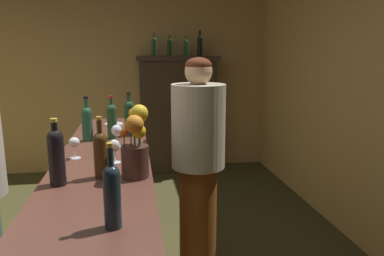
{
  "coord_description": "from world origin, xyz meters",
  "views": [
    {
      "loc": [
        0.81,
        -2.31,
        1.66
      ],
      "look_at": [
        1.24,
        0.36,
        1.11
      ],
      "focal_mm": 34.56,
      "sensor_mm": 36.0,
      "label": 1
    }
  ],
  "objects_px": {
    "display_cabinet": "(178,112)",
    "wine_bottle_pinot": "(101,152)",
    "wine_bottle_merlot": "(56,154)",
    "wine_glass_mid": "(114,147)",
    "flower_arrangement": "(136,144)",
    "display_bottle_midleft": "(170,46)",
    "wine_bottle_riesling": "(112,120)",
    "wine_bottle_rose": "(112,193)",
    "display_bottle_center": "(186,47)",
    "wine_bottle_syrah": "(87,122)",
    "wine_bottle_chardonnay": "(129,116)",
    "display_bottle_left": "(154,46)",
    "bartender": "(198,160)",
    "wine_glass_front": "(74,144)",
    "display_bottle_midright": "(200,45)",
    "cheese_plate": "(114,124)",
    "wine_glass_rear": "(117,131)",
    "bar_counter": "(108,234)"
  },
  "relations": [
    {
      "from": "display_cabinet",
      "to": "wine_bottle_pinot",
      "type": "xyz_separation_m",
      "value": [
        -0.78,
        -3.23,
        0.34
      ]
    },
    {
      "from": "display_cabinet",
      "to": "wine_bottle_merlot",
      "type": "bearing_deg",
      "value": -106.33
    },
    {
      "from": "wine_glass_mid",
      "to": "flower_arrangement",
      "type": "relative_size",
      "value": 0.37
    },
    {
      "from": "display_bottle_midleft",
      "to": "wine_bottle_merlot",
      "type": "bearing_deg",
      "value": -104.68
    },
    {
      "from": "wine_bottle_riesling",
      "to": "wine_bottle_rose",
      "type": "bearing_deg",
      "value": -87.12
    },
    {
      "from": "display_bottle_midleft",
      "to": "display_bottle_center",
      "type": "distance_m",
      "value": 0.22
    },
    {
      "from": "wine_bottle_syrah",
      "to": "display_cabinet",
      "type": "bearing_deg",
      "value": 68.97
    },
    {
      "from": "wine_bottle_chardonnay",
      "to": "display_bottle_left",
      "type": "height_order",
      "value": "display_bottle_left"
    },
    {
      "from": "display_bottle_left",
      "to": "bartender",
      "type": "height_order",
      "value": "display_bottle_left"
    },
    {
      "from": "wine_glass_front",
      "to": "display_bottle_left",
      "type": "height_order",
      "value": "display_bottle_left"
    },
    {
      "from": "display_cabinet",
      "to": "wine_bottle_chardonnay",
      "type": "height_order",
      "value": "display_cabinet"
    },
    {
      "from": "display_bottle_midleft",
      "to": "display_bottle_midright",
      "type": "bearing_deg",
      "value": 0.0
    },
    {
      "from": "wine_glass_mid",
      "to": "wine_bottle_rose",
      "type": "bearing_deg",
      "value": -87.97
    },
    {
      "from": "wine_bottle_chardonnay",
      "to": "display_bottle_left",
      "type": "xyz_separation_m",
      "value": [
        0.33,
        2.31,
        0.54
      ]
    },
    {
      "from": "wine_bottle_riesling",
      "to": "display_bottle_left",
      "type": "xyz_separation_m",
      "value": [
        0.45,
        2.39,
        0.55
      ]
    },
    {
      "from": "display_bottle_midleft",
      "to": "display_bottle_midright",
      "type": "height_order",
      "value": "display_bottle_midright"
    },
    {
      "from": "cheese_plate",
      "to": "wine_glass_rear",
      "type": "bearing_deg",
      "value": -85.77
    },
    {
      "from": "wine_bottle_chardonnay",
      "to": "display_bottle_center",
      "type": "height_order",
      "value": "display_bottle_center"
    },
    {
      "from": "wine_bottle_rose",
      "to": "display_bottle_left",
      "type": "xyz_separation_m",
      "value": [
        0.38,
        3.78,
        0.56
      ]
    },
    {
      "from": "display_bottle_midright",
      "to": "wine_bottle_riesling",
      "type": "bearing_deg",
      "value": -114.09
    },
    {
      "from": "wine_bottle_pinot",
      "to": "display_bottle_midright",
      "type": "height_order",
      "value": "display_bottle_midright"
    },
    {
      "from": "wine_glass_rear",
      "to": "bartender",
      "type": "distance_m",
      "value": 0.65
    },
    {
      "from": "display_cabinet",
      "to": "display_bottle_center",
      "type": "distance_m",
      "value": 0.9
    },
    {
      "from": "wine_bottle_rose",
      "to": "wine_bottle_riesling",
      "type": "xyz_separation_m",
      "value": [
        -0.07,
        1.39,
        0.01
      ]
    },
    {
      "from": "wine_bottle_syrah",
      "to": "wine_bottle_pinot",
      "type": "xyz_separation_m",
      "value": [
        0.16,
        -0.81,
        -0.01
      ]
    },
    {
      "from": "display_bottle_midleft",
      "to": "bartender",
      "type": "height_order",
      "value": "display_bottle_midleft"
    },
    {
      "from": "wine_bottle_riesling",
      "to": "display_cabinet",
      "type": "bearing_deg",
      "value": 72.29
    },
    {
      "from": "wine_glass_rear",
      "to": "display_bottle_midright",
      "type": "distance_m",
      "value": 2.89
    },
    {
      "from": "cheese_plate",
      "to": "display_bottle_midright",
      "type": "distance_m",
      "value": 2.27
    },
    {
      "from": "wine_bottle_riesling",
      "to": "wine_glass_mid",
      "type": "distance_m",
      "value": 0.6
    },
    {
      "from": "wine_bottle_chardonnay",
      "to": "cheese_plate",
      "type": "distance_m",
      "value": 0.49
    },
    {
      "from": "wine_bottle_merlot",
      "to": "display_bottle_midleft",
      "type": "xyz_separation_m",
      "value": [
        0.87,
        3.3,
        0.54
      ]
    },
    {
      "from": "wine_bottle_syrah",
      "to": "cheese_plate",
      "type": "relative_size",
      "value": 2.03
    },
    {
      "from": "wine_bottle_merlot",
      "to": "wine_glass_rear",
      "type": "bearing_deg",
      "value": 70.02
    },
    {
      "from": "display_cabinet",
      "to": "wine_glass_mid",
      "type": "distance_m",
      "value": 3.09
    },
    {
      "from": "bar_counter",
      "to": "wine_bottle_syrah",
      "type": "height_order",
      "value": "wine_bottle_syrah"
    },
    {
      "from": "display_bottle_left",
      "to": "display_bottle_midright",
      "type": "distance_m",
      "value": 0.62
    },
    {
      "from": "wine_bottle_merlot",
      "to": "wine_bottle_syrah",
      "type": "relative_size",
      "value": 1.01
    },
    {
      "from": "wine_glass_mid",
      "to": "wine_glass_rear",
      "type": "relative_size",
      "value": 0.91
    },
    {
      "from": "wine_bottle_rose",
      "to": "bartender",
      "type": "distance_m",
      "value": 1.45
    },
    {
      "from": "display_cabinet",
      "to": "cheese_plate",
      "type": "bearing_deg",
      "value": -112.7
    },
    {
      "from": "display_cabinet",
      "to": "wine_bottle_pinot",
      "type": "height_order",
      "value": "display_cabinet"
    },
    {
      "from": "cheese_plate",
      "to": "bartender",
      "type": "bearing_deg",
      "value": -44.3
    },
    {
      "from": "wine_bottle_pinot",
      "to": "display_bottle_left",
      "type": "relative_size",
      "value": 1.02
    },
    {
      "from": "wine_bottle_pinot",
      "to": "display_bottle_center",
      "type": "bearing_deg",
      "value": 74.58
    },
    {
      "from": "wine_bottle_chardonnay",
      "to": "display_bottle_midright",
      "type": "bearing_deg",
      "value": 67.69
    },
    {
      "from": "wine_bottle_merlot",
      "to": "wine_bottle_pinot",
      "type": "bearing_deg",
      "value": 20.77
    },
    {
      "from": "bar_counter",
      "to": "wine_bottle_chardonnay",
      "type": "distance_m",
      "value": 0.85
    },
    {
      "from": "wine_bottle_merlot",
      "to": "wine_bottle_riesling",
      "type": "height_order",
      "value": "wine_bottle_merlot"
    },
    {
      "from": "wine_bottle_chardonnay",
      "to": "display_bottle_midright",
      "type": "distance_m",
      "value": 2.56
    }
  ]
}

